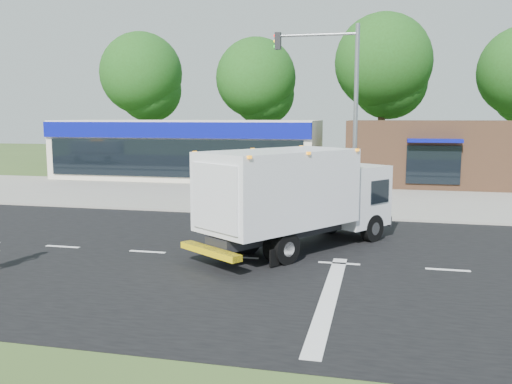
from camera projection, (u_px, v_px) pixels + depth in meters
ground at (239, 258)px, 16.40m from camera, size 120.00×120.00×0.00m
road_asphalt at (239, 258)px, 16.40m from camera, size 60.00×14.00×0.02m
sidewalk at (286, 211)px, 24.30m from camera, size 60.00×2.40×0.12m
parking_apron at (304, 194)px, 29.90m from camera, size 60.00×9.00×0.02m
lane_markings at (274, 272)px, 14.79m from camera, size 55.20×7.00×0.01m
ems_box_truck at (297, 192)px, 17.12m from camera, size 6.02×7.29×3.24m
retail_strip_mall at (187, 149)px, 37.37m from camera, size 18.00×6.20×4.00m
brown_storefront at (429, 153)px, 33.83m from camera, size 10.00×6.70×4.00m
traffic_signal_pole at (340, 100)px, 22.52m from camera, size 3.51×0.25×8.00m
background_trees at (320, 77)px, 42.74m from camera, size 36.77×7.39×12.10m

